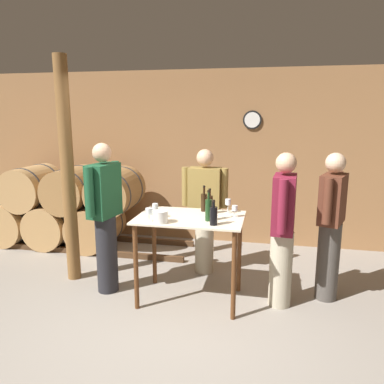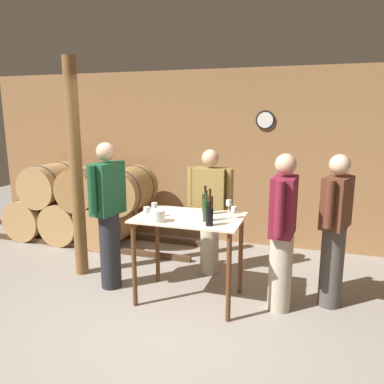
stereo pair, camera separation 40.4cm
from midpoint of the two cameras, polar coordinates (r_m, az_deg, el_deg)
The scene contains 18 objects.
ground_plane at distance 3.75m, azimuth -3.13°, elevation -21.07°, with size 14.00×14.00×0.00m, color gray.
back_wall at distance 5.93m, azimuth 6.63°, elevation 5.14°, with size 8.40×0.08×2.70m.
barrel_rack at distance 6.22m, azimuth -15.06°, elevation -1.85°, with size 4.33×0.82×1.25m.
tasting_table at distance 4.06m, azimuth 2.43°, elevation -6.25°, with size 1.14×0.75×0.96m.
wooden_post at distance 4.77m, azimuth -14.99°, elevation 3.17°, with size 0.16×0.16×2.70m.
wine_bottle_far_left at distance 4.20m, azimuth 4.78°, elevation -1.56°, with size 0.07×0.07×0.29m.
wine_bottle_left at distance 4.10m, azimuth 5.58°, elevation -1.93°, with size 0.07×0.07×0.28m.
wine_bottle_center at distance 3.82m, azimuth 5.18°, elevation -2.71°, with size 0.07×0.07×0.32m.
wine_bottle_right at distance 3.68m, azimuth 5.83°, elevation -3.68°, with size 0.08×0.08×0.25m.
wine_glass_near_left at distance 3.84m, azimuth -3.93°, elevation -2.88°, with size 0.07×0.07×0.14m.
wine_glass_near_center at distance 3.96m, azimuth -2.87°, elevation -2.29°, with size 0.06×0.06×0.16m.
wine_glass_near_right at distance 4.13m, azimuth 8.42°, elevation -1.77°, with size 0.06×0.06×0.16m.
wine_glass_far_side at distance 3.98m, azimuth 9.32°, elevation -2.73°, with size 0.06×0.06×0.13m.
ice_bucket at distance 3.80m, azimuth -2.21°, elevation -3.71°, with size 0.15×0.15×0.12m.
person_host at distance 3.98m, azimuth 16.48°, elevation -5.64°, with size 0.25×0.59×1.66m.
person_visitor_with_scarf at distance 4.25m, azimuth 23.51°, elevation -5.15°, with size 0.34×0.56×1.64m.
person_visitor_bearded at distance 4.38m, azimuth -10.07°, elevation -3.17°, with size 0.29×0.58×1.73m.
person_visitor_near_door at distance 4.75m, azimuth 5.17°, elevation -2.70°, with size 0.59×0.24×1.61m.
Camera 2 is at (1.34, -2.88, 2.04)m, focal length 35.00 mm.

